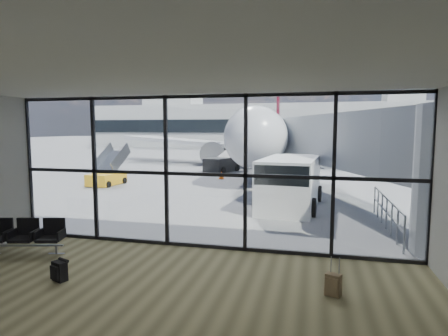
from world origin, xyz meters
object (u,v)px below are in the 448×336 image
at_px(airliner, 271,134).
at_px(belt_loader, 223,163).
at_px(mobile_stairs, 107,177).
at_px(seating_row, 26,234).
at_px(service_van, 290,182).
at_px(backpack, 59,271).
at_px(suitcase, 333,285).

relative_size(airliner, belt_loader, 8.12).
relative_size(airliner, mobile_stairs, 12.42).
height_order(seating_row, service_van, service_van).
height_order(airliner, mobile_stairs, airliner).
relative_size(backpack, service_van, 0.10).
bearing_deg(airliner, service_van, -84.54).
bearing_deg(airliner, mobile_stairs, -119.36).
xyz_separation_m(backpack, suitcase, (6.13, 0.67, 0.01)).
relative_size(suitcase, mobile_stairs, 0.28).
xyz_separation_m(backpack, service_van, (4.65, 9.47, 0.90)).
distance_m(backpack, suitcase, 6.16).
bearing_deg(service_van, suitcase, -75.96).
distance_m(suitcase, mobile_stairs, 18.49).
bearing_deg(service_van, airliner, 103.19).
bearing_deg(backpack, belt_loader, 115.16).
relative_size(seating_row, suitcase, 2.57).
height_order(backpack, airliner, airliner).
distance_m(seating_row, airliner, 29.58).
bearing_deg(mobile_stairs, suitcase, -41.97).
distance_m(belt_loader, mobile_stairs, 10.23).
bearing_deg(mobile_stairs, service_van, -17.14).
distance_m(seating_row, suitcase, 8.41).
relative_size(seating_row, airliner, 0.06).
height_order(suitcase, belt_loader, belt_loader).
bearing_deg(seating_row, suitcase, -19.89).
relative_size(seating_row, backpack, 4.33).
xyz_separation_m(suitcase, belt_loader, (-7.75, 21.79, 0.42)).
distance_m(backpack, belt_loader, 22.52).
bearing_deg(mobile_stairs, backpack, -60.13).
bearing_deg(suitcase, seating_row, -165.22).
relative_size(backpack, airliner, 0.01).
height_order(suitcase, service_van, service_van).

